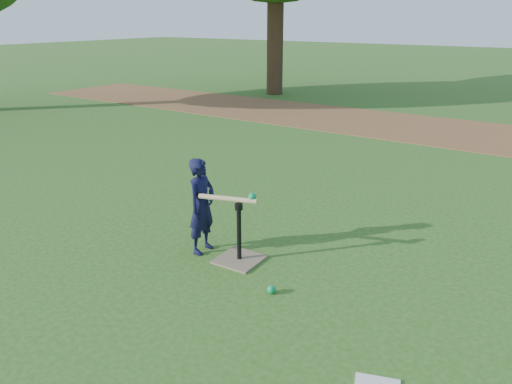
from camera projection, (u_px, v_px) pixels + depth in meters
The scene contains 6 objects.
ground at pixel (245, 273), 4.81m from camera, with size 80.00×80.00×0.00m, color #285116.
dirt_strip at pixel (449, 132), 10.65m from camera, with size 24.00×3.00×0.01m, color brown.
child at pixel (202, 206), 5.11m from camera, with size 0.37×0.24×1.01m, color black.
wiffle_ball_ground at pixel (271, 290), 4.45m from camera, with size 0.08×0.08×0.08m, color #0C8647.
batting_tee at pixel (239, 250), 5.04m from camera, with size 0.45×0.45×0.61m.
swing_action at pixel (230, 198), 4.91m from camera, with size 0.62×0.26×0.11m.
Camera 1 is at (2.50, -3.47, 2.35)m, focal length 35.00 mm.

